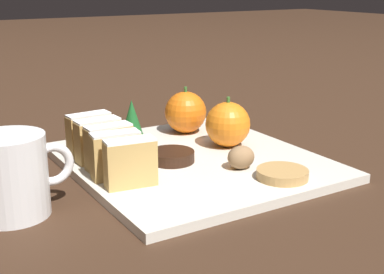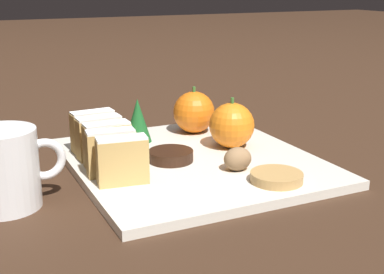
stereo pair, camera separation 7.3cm
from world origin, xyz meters
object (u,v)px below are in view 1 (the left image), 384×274
object	(u,v)px
orange_far	(228,124)
chocolate_cookie	(171,156)
orange_near	(186,112)
coffee_mug	(11,175)
walnut	(241,157)

from	to	relation	value
orange_far	chocolate_cookie	size ratio (longest dim) A/B	1.21
orange_near	chocolate_cookie	size ratio (longest dim) A/B	1.21
chocolate_cookie	coffee_mug	bearing A→B (deg)	-170.21
chocolate_cookie	coffee_mug	distance (m)	0.22
walnut	chocolate_cookie	size ratio (longest dim) A/B	0.61
chocolate_cookie	coffee_mug	xyz separation A→B (m)	(-0.22, -0.04, 0.03)
orange_far	chocolate_cookie	world-z (taller)	orange_far
chocolate_cookie	coffee_mug	size ratio (longest dim) A/B	0.54
coffee_mug	orange_near	bearing A→B (deg)	25.90
walnut	chocolate_cookie	bearing A→B (deg)	131.00
walnut	orange_far	bearing A→B (deg)	65.07
coffee_mug	walnut	bearing A→B (deg)	-7.19
chocolate_cookie	orange_far	bearing A→B (deg)	8.92
orange_far	walnut	xyz separation A→B (m)	(-0.04, -0.09, -0.02)
orange_near	coffee_mug	distance (m)	0.34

